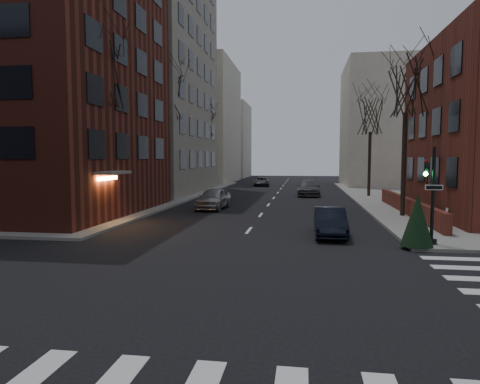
% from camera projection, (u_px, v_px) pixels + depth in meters
% --- Properties ---
extents(ground, '(160.00, 160.00, 0.00)m').
position_uv_depth(ground, '(183.00, 316.00, 10.01)').
color(ground, black).
rests_on(ground, ground).
extents(building_left_brick, '(15.00, 15.00, 18.00)m').
position_uv_depth(building_left_brick, '(22.00, 76.00, 27.86)').
color(building_left_brick, maroon).
rests_on(building_left_brick, ground).
extents(building_left_tan, '(18.00, 18.00, 28.00)m').
position_uv_depth(building_left_tan, '(116.00, 60.00, 44.93)').
color(building_left_tan, gray).
rests_on(building_left_tan, ground).
extents(low_wall_right, '(0.35, 16.00, 1.00)m').
position_uv_depth(low_wall_right, '(407.00, 206.00, 27.31)').
color(low_wall_right, maroon).
rests_on(low_wall_right, sidewalk_far_right).
extents(building_distant_la, '(14.00, 16.00, 18.00)m').
position_uv_depth(building_distant_la, '(188.00, 123.00, 65.73)').
color(building_distant_la, beige).
rests_on(building_distant_la, ground).
extents(building_distant_ra, '(14.00, 14.00, 16.00)m').
position_uv_depth(building_distant_ra, '(398.00, 125.00, 56.44)').
color(building_distant_ra, beige).
rests_on(building_distant_ra, ground).
extents(building_distant_lb, '(10.00, 12.00, 14.00)m').
position_uv_depth(building_distant_lb, '(222.00, 141.00, 82.35)').
color(building_distant_lb, beige).
rests_on(building_distant_lb, ground).
extents(traffic_signal, '(0.76, 0.44, 4.00)m').
position_uv_depth(traffic_signal, '(431.00, 202.00, 17.55)').
color(traffic_signal, black).
rests_on(traffic_signal, sidewalk_far_right).
extents(tree_left_a, '(4.18, 4.18, 10.26)m').
position_uv_depth(tree_left_a, '(101.00, 74.00, 24.44)').
color(tree_left_a, '#2D231C').
rests_on(tree_left_a, sidewalk_far_left).
extents(tree_left_b, '(4.40, 4.40, 10.80)m').
position_uv_depth(tree_left_b, '(167.00, 96.00, 36.23)').
color(tree_left_b, '#2D231C').
rests_on(tree_left_b, sidewalk_far_left).
extents(tree_left_c, '(3.96, 3.96, 9.72)m').
position_uv_depth(tree_left_c, '(205.00, 121.00, 50.11)').
color(tree_left_c, '#2D231C').
rests_on(tree_left_c, sidewalk_far_left).
extents(tree_right_a, '(3.96, 3.96, 9.72)m').
position_uv_depth(tree_right_a, '(406.00, 86.00, 25.81)').
color(tree_right_a, '#2D231C').
rests_on(tree_right_a, sidewalk_far_right).
extents(tree_right_b, '(3.74, 3.74, 9.18)m').
position_uv_depth(tree_right_b, '(371.00, 116.00, 39.65)').
color(tree_right_b, '#2D231C').
rests_on(tree_right_b, sidewalk_far_right).
extents(streetlamp_near, '(0.36, 0.36, 6.28)m').
position_uv_depth(streetlamp_near, '(159.00, 151.00, 32.58)').
color(streetlamp_near, black).
rests_on(streetlamp_near, sidewalk_far_left).
extents(streetlamp_far, '(0.36, 0.36, 6.28)m').
position_uv_depth(streetlamp_far, '(214.00, 154.00, 52.29)').
color(streetlamp_far, black).
rests_on(streetlamp_far, sidewalk_far_left).
extents(parked_sedan, '(1.44, 4.09, 1.34)m').
position_uv_depth(parked_sedan, '(330.00, 222.00, 20.20)').
color(parked_sedan, black).
rests_on(parked_sedan, ground).
extents(car_lane_silver, '(2.14, 4.63, 1.54)m').
position_uv_depth(car_lane_silver, '(214.00, 198.00, 30.94)').
color(car_lane_silver, '#9D9EA2').
rests_on(car_lane_silver, ground).
extents(car_lane_gray, '(2.25, 5.28, 1.52)m').
position_uv_depth(car_lane_gray, '(309.00, 188.00, 41.83)').
color(car_lane_gray, '#3D3E42').
rests_on(car_lane_gray, ground).
extents(car_lane_far, '(2.24, 4.35, 1.17)m').
position_uv_depth(car_lane_far, '(262.00, 182.00, 56.21)').
color(car_lane_far, '#393A3E').
rests_on(car_lane_far, ground).
extents(sandwich_board, '(0.45, 0.58, 0.87)m').
position_uv_depth(sandwich_board, '(449.00, 216.00, 23.01)').
color(sandwich_board, white).
rests_on(sandwich_board, sidewalk_far_right).
extents(evergreen_shrub, '(1.55, 1.55, 2.12)m').
position_uv_depth(evergreen_shrub, '(417.00, 220.00, 17.21)').
color(evergreen_shrub, '#16311A').
rests_on(evergreen_shrub, sidewalk_far_right).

